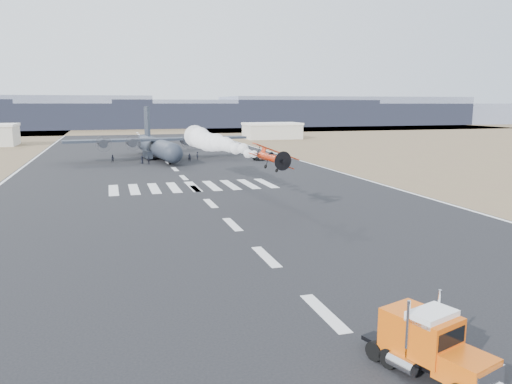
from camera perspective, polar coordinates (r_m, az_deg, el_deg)
name	(u,v)px	position (r m, az deg, el deg)	size (l,w,h in m)	color
ground	(324,313)	(32.08, 7.82, -13.51)	(500.00, 500.00, 0.00)	black
scrub_far	(134,130)	(257.35, -13.76, 6.90)	(500.00, 80.00, 0.00)	olive
runway_markings	(184,178)	(88.53, -8.26, 1.64)	(60.00, 260.00, 0.01)	silver
ridge_seg_c	(1,112)	(291.57, -27.12, 8.11)	(150.00, 50.00, 17.00)	slate
ridge_seg_d	(131,115)	(287.07, -14.11, 8.48)	(150.00, 50.00, 13.00)	slate
ridge_seg_e	(244,113)	(297.02, -1.35, 9.01)	(150.00, 50.00, 15.00)	slate
ridge_seg_f	(345,111)	(320.13, 10.11, 9.12)	(150.00, 50.00, 17.00)	slate
ridge_seg_g	(434,114)	(353.88, 19.67, 8.44)	(150.00, 50.00, 13.00)	slate
hangar_right	(272,131)	(186.36, 1.85, 7.03)	(20.50, 12.50, 5.90)	beige
semi_truck	(429,343)	(25.99, 19.19, -16.02)	(4.21, 7.35, 3.24)	black
aerobatic_biplane	(272,158)	(58.60, 1.86, 3.96)	(5.93, 5.62, 3.42)	#AA2F0B
smoke_trail	(206,140)	(84.25, -5.78, 5.93)	(5.43, 33.43, 3.91)	white
transport_aircraft	(157,145)	(119.93, -11.23, 5.24)	(42.16, 34.63, 12.16)	#202930
support_vehicle	(264,157)	(115.29, 0.88, 4.04)	(2.43, 5.28, 1.47)	black
crew_a	(197,156)	(117.44, -6.73, 4.16)	(0.66, 0.54, 1.80)	black
crew_b	(113,159)	(114.71, -16.04, 3.70)	(0.85, 0.53, 1.76)	black
crew_c	(165,157)	(114.90, -10.38, 3.96)	(1.21, 0.56, 1.88)	black
crew_d	(149,160)	(109.59, -12.18, 3.54)	(0.94, 0.48, 1.60)	black
crew_e	(142,160)	(111.29, -12.89, 3.64)	(0.84, 0.52, 1.72)	black
crew_f	(169,157)	(116.36, -9.89, 3.99)	(1.52, 0.49, 1.64)	black
crew_g	(190,157)	(113.32, -7.61, 3.94)	(0.67, 0.55, 1.84)	black
crew_h	(179,157)	(115.00, -8.83, 3.97)	(0.83, 0.51, 1.70)	black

